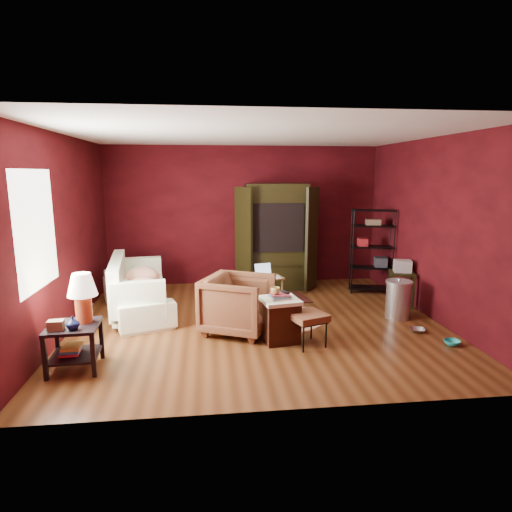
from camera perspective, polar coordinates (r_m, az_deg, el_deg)
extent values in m
cube|color=brown|center=(6.66, 0.20, -8.89)|extent=(5.50, 5.00, 0.02)
cube|color=white|center=(6.29, 0.22, 16.06)|extent=(5.50, 5.00, 0.02)
cube|color=#4A0A0F|center=(8.80, -1.72, 5.40)|extent=(5.50, 0.02, 2.80)
cube|color=#4A0A0F|center=(3.88, 4.56, -1.75)|extent=(5.50, 0.02, 2.80)
cube|color=#4A0A0F|center=(6.60, -24.37, 2.57)|extent=(0.02, 5.00, 2.80)
cube|color=#4A0A0F|center=(7.19, 22.67, 3.31)|extent=(0.02, 5.00, 2.80)
cube|color=white|center=(5.63, -27.29, 3.10)|extent=(0.02, 1.20, 1.40)
imported|color=white|center=(7.24, -15.73, -4.21)|extent=(1.24, 2.17, 0.82)
imported|color=black|center=(6.13, -2.41, -6.08)|extent=(1.13, 1.15, 0.91)
imported|color=#B0B2B7|center=(6.66, 20.80, -8.58)|extent=(0.21, 0.13, 0.21)
imported|color=#24AAA9|center=(6.35, 24.74, -9.85)|extent=(0.22, 0.12, 0.21)
imported|color=#0C143F|center=(5.23, -23.25, -8.24)|extent=(0.18, 0.19, 0.15)
imported|color=#D1BC66|center=(5.72, 2.61, -4.53)|extent=(0.15, 0.14, 0.12)
cube|color=black|center=(5.41, -23.23, -8.65)|extent=(0.60, 0.60, 0.04)
cube|color=black|center=(5.53, -22.95, -12.06)|extent=(0.56, 0.56, 0.03)
cube|color=black|center=(5.34, -26.36, -12.10)|extent=(0.05, 0.05, 0.53)
cube|color=black|center=(5.21, -20.88, -12.21)|extent=(0.05, 0.05, 0.53)
cube|color=black|center=(5.79, -24.94, -10.18)|extent=(0.05, 0.05, 0.53)
cube|color=black|center=(5.68, -19.91, -10.22)|extent=(0.05, 0.05, 0.53)
cylinder|color=#D05226|center=(5.42, -21.97, -6.53)|extent=(0.20, 0.20, 0.32)
cone|color=#F2E5C6|center=(5.34, -22.20, -3.54)|extent=(0.36, 0.36, 0.26)
cube|color=olive|center=(5.29, -25.14, -8.37)|extent=(0.18, 0.12, 0.11)
cube|color=#CB3244|center=(5.53, -23.47, -11.64)|extent=(0.22, 0.28, 0.03)
cube|color=#3290CB|center=(5.51, -23.40, -11.33)|extent=(0.22, 0.28, 0.03)
cube|color=#E5BA4C|center=(5.50, -23.33, -11.01)|extent=(0.22, 0.28, 0.03)
cube|color=white|center=(7.29, -15.21, -5.22)|extent=(1.01, 1.91, 0.38)
cube|color=white|center=(7.24, -17.97, -3.36)|extent=(0.42, 1.83, 0.77)
cube|color=white|center=(6.36, -15.40, -5.63)|extent=(0.78, 0.27, 0.53)
cube|color=white|center=(8.12, -15.22, -2.04)|extent=(0.78, 0.27, 0.53)
ellipsoid|color=#FF5923|center=(6.70, -14.98, -3.91)|extent=(0.56, 0.56, 0.27)
ellipsoid|color=#FF5923|center=(7.21, -14.96, -2.71)|extent=(0.63, 0.63, 0.31)
ellipsoid|color=white|center=(7.68, -14.92, -2.17)|extent=(0.52, 0.52, 0.25)
cube|color=#3B180D|center=(5.89, 3.18, -8.70)|extent=(0.52, 0.52, 0.55)
cube|color=white|center=(5.79, 3.21, -5.92)|extent=(0.56, 0.56, 0.05)
cube|color=#C3B3A0|center=(5.78, 3.22, -5.58)|extent=(0.29, 0.24, 0.02)
cube|color=teal|center=(5.78, 3.22, -5.37)|extent=(0.30, 0.25, 0.02)
cube|color=#B74451|center=(5.77, 3.22, -5.15)|extent=(0.26, 0.20, 0.02)
cube|color=black|center=(5.82, 3.88, -4.81)|extent=(0.12, 0.17, 0.02)
cube|color=black|center=(5.72, 6.94, -7.99)|extent=(0.56, 0.56, 0.09)
cube|color=black|center=(5.73, 6.93, -8.51)|extent=(0.50, 0.50, 0.02)
cylinder|color=black|center=(5.57, 6.35, -10.95)|extent=(0.03, 0.03, 0.36)
cylinder|color=black|center=(5.75, 9.33, -10.31)|extent=(0.03, 0.03, 0.36)
cylinder|color=black|center=(5.84, 4.50, -9.84)|extent=(0.03, 0.03, 0.36)
cylinder|color=black|center=(6.02, 7.39, -9.27)|extent=(0.03, 0.03, 0.36)
cylinder|color=#EDE5C5|center=(6.85, 3.11, -8.19)|extent=(1.57, 1.57, 0.01)
cube|color=#4F1915|center=(7.80, 2.82, -5.72)|extent=(1.21, 0.92, 0.01)
cube|color=olive|center=(7.47, 1.32, -2.90)|extent=(0.64, 0.53, 0.03)
cylinder|color=olive|center=(7.29, 0.07, -5.12)|extent=(0.04, 0.04, 0.46)
cylinder|color=olive|center=(7.48, 3.50, -4.72)|extent=(0.04, 0.04, 0.46)
cylinder|color=olive|center=(7.58, -0.84, -4.51)|extent=(0.04, 0.04, 0.46)
cylinder|color=olive|center=(7.76, 2.48, -4.14)|extent=(0.04, 0.04, 0.46)
cube|color=silver|center=(7.49, 1.24, -2.70)|extent=(0.34, 0.28, 0.01)
cube|color=silver|center=(7.55, 0.93, -1.76)|extent=(0.30, 0.14, 0.20)
cube|color=silver|center=(7.34, 0.82, -3.02)|extent=(0.30, 0.34, 0.00)
cube|color=silver|center=(7.44, 2.50, -2.83)|extent=(0.22, 0.30, 0.00)
cube|color=black|center=(8.42, 2.68, 2.60)|extent=(1.22, 0.70, 2.06)
cube|color=black|center=(8.29, 2.78, 3.97)|extent=(0.99, 0.53, 0.92)
cube|color=black|center=(8.07, -1.66, 2.24)|extent=(0.31, 0.44, 1.95)
cube|color=black|center=(8.23, 7.43, 2.32)|extent=(0.34, 0.42, 1.95)
cube|color=#333638|center=(8.35, 2.73, 3.28)|extent=(0.69, 0.57, 0.56)
cube|color=black|center=(8.08, 2.96, 3.02)|extent=(0.54, 0.03, 0.43)
cube|color=black|center=(8.46, 2.69, -1.08)|extent=(1.00, 0.58, 0.05)
cylinder|color=black|center=(8.19, 12.78, 0.46)|extent=(0.03, 0.03, 1.59)
cylinder|color=black|center=(8.32, 17.87, 0.36)|extent=(0.03, 0.03, 1.59)
cylinder|color=black|center=(8.50, 12.51, 0.85)|extent=(0.03, 0.03, 1.59)
cylinder|color=black|center=(8.63, 17.42, 0.74)|extent=(0.03, 0.03, 1.59)
cube|color=black|center=(8.55, 14.93, -4.07)|extent=(0.83, 0.49, 0.02)
cube|color=black|center=(8.46, 15.06, -1.46)|extent=(0.83, 0.49, 0.02)
cube|color=black|center=(8.39, 15.19, 1.20)|extent=(0.83, 0.49, 0.02)
cube|color=black|center=(8.33, 15.33, 3.90)|extent=(0.83, 0.49, 0.02)
cube|color=black|center=(8.30, 15.43, 5.90)|extent=(0.83, 0.49, 0.02)
cube|color=maroon|center=(8.34, 14.02, 1.83)|extent=(0.22, 0.25, 0.14)
cube|color=#2E2F3A|center=(8.47, 16.27, -0.77)|extent=(0.26, 0.26, 0.18)
cube|color=brown|center=(8.32, 15.35, 4.39)|extent=(0.30, 0.23, 0.11)
cube|color=black|center=(7.69, 18.89, -2.15)|extent=(0.51, 0.51, 0.04)
cube|color=black|center=(7.57, 17.64, -4.56)|extent=(0.05, 0.05, 0.59)
cube|color=black|center=(7.62, 20.21, -4.63)|extent=(0.05, 0.05, 0.59)
cube|color=black|center=(7.90, 17.36, -3.91)|extent=(0.05, 0.05, 0.59)
cube|color=black|center=(7.95, 19.83, -3.97)|extent=(0.05, 0.05, 0.59)
cube|color=#B5B5B9|center=(7.66, 18.95, -1.27)|extent=(0.34, 0.30, 0.20)
cylinder|color=silver|center=(7.12, 18.42, -5.66)|extent=(0.46, 0.46, 0.56)
cylinder|color=silver|center=(7.05, 18.56, -3.32)|extent=(0.51, 0.51, 0.04)
sphere|color=silver|center=(7.04, 18.58, -3.02)|extent=(0.07, 0.07, 0.06)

